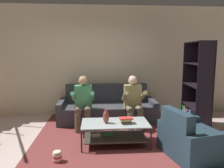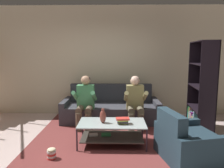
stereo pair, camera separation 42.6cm
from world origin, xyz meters
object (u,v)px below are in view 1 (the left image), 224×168
Objects in this scene: couch at (107,109)px; bookshelf at (197,96)px; coffee_table at (115,130)px; book_stack at (126,120)px; armchair at (191,141)px; popcorn_tub at (57,156)px; person_seated_right at (133,100)px; vase at (106,116)px; person_seated_left at (83,101)px.

couch is 1.23× the size of bookshelf.
book_stack reaches higher than coffee_table.
couch is 2.38m from armchair.
coffee_table reaches higher than popcorn_tub.
armchair is 5.84× the size of popcorn_tub.
book_stack is (-0.30, -0.99, -0.15)m from person_seated_right.
person_seated_right is 4.48× the size of vase.
bookshelf reaches higher than book_stack.
vase is at bearing -64.24° from person_seated_left.
person_seated_left is 4.70× the size of book_stack.
couch is at bearing 99.45° from book_stack.
person_seated_left is at bearing -135.66° from couch.
person_seated_right is at bearing 46.40° from popcorn_tub.
person_seated_right is at bearing 115.19° from armchair.
vase is at bearing -157.42° from bookshelf.
bookshelf reaches higher than armchair.
popcorn_tub is at bearing -155.54° from book_stack.
armchair is at bearing -64.81° from person_seated_right.
book_stack is 1.13m from armchair.
person_seated_left reaches higher than book_stack.
person_seated_right reaches higher than vase.
couch is at bearing 44.34° from person_seated_left.
bookshelf is at bearing 27.87° from book_stack.
person_seated_left is 1.05m from vase.
book_stack is (0.26, -1.54, 0.20)m from couch.
person_seated_right is 2.15m from popcorn_tub.
popcorn_tub is at bearing -102.12° from person_seated_left.
person_seated_right reaches higher than armchair.
couch is 2.17× the size of armchair.
vase is at bearing -93.86° from couch.
bookshelf is at bearing 23.66° from coffee_table.
vase is at bearing 172.40° from book_stack.
book_stack is (0.81, -0.99, -0.15)m from person_seated_left.
armchair is (-0.73, -1.41, -0.43)m from bookshelf.
coffee_table is 0.29m from book_stack.
vase is 1.40× the size of popcorn_tub.
person_seated_left reaches higher than vase.
vase is 1.06m from popcorn_tub.
couch is 2.02× the size of person_seated_left.
coffee_table is 0.63× the size of bookshelf.
couch is at bearing 121.75° from armchair.
person_seated_left is at bearing 123.57° from coffee_table.
book_stack is at bearing 24.46° from popcorn_tub.
person_seated_right reaches higher than book_stack.
couch is at bearing 135.65° from person_seated_right.
person_seated_right is 1.15m from vase.
bookshelf is at bearing -1.74° from person_seated_left.
popcorn_tub is (-2.87, -1.43, -0.61)m from bookshelf.
coffee_table is 0.30m from vase.
couch is 1.57m from book_stack.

